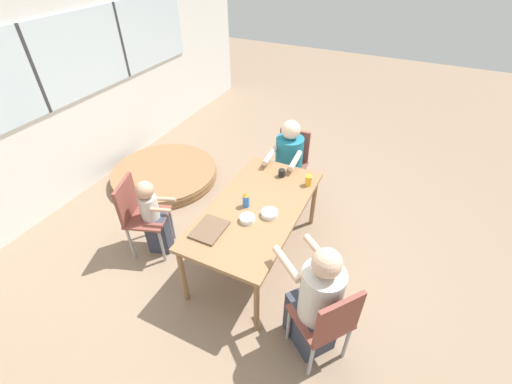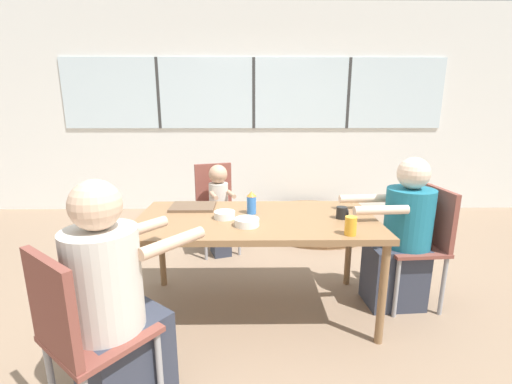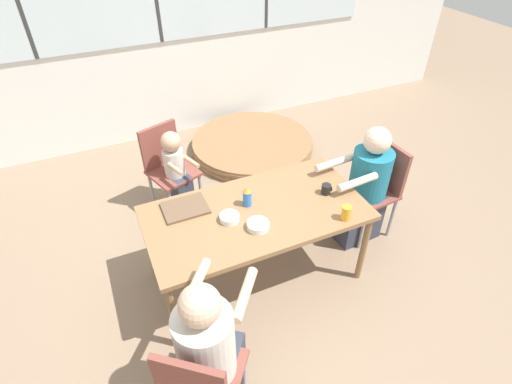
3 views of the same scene
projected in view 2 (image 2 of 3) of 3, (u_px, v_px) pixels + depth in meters
The scene contains 16 objects.
ground_plane at pixel (256, 309), 2.52m from camera, with size 16.00×16.00×0.00m, color #8C725B.
wall_back_with_windows at pixel (254, 110), 4.76m from camera, with size 8.40×0.08×2.80m.
dining_table at pixel (256, 225), 2.36m from camera, with size 1.64×0.85×0.71m.
chair_for_woman_green_shirt at pixel (79, 328), 1.45m from camera, with size 0.56×0.56×0.89m.
chair_for_man_blue_shirt at pixel (424, 236), 2.49m from camera, with size 0.43×0.43×0.89m.
chair_for_toddler at pixel (216, 199), 3.51m from camera, with size 0.51×0.51×0.89m.
person_woman_green_shirt at pixel (116, 313), 1.58m from camera, with size 0.61×0.65×1.15m.
person_man_blue_shirt at pixel (401, 241), 2.48m from camera, with size 0.64×0.38×1.11m.
person_toddler at pixel (220, 211), 3.39m from camera, with size 0.29×0.38×0.91m.
food_tray_dark at pixel (193, 207), 2.57m from camera, with size 0.33×0.25×0.02m.
coffee_mug at pixel (342, 213), 2.32m from camera, with size 0.08×0.07×0.08m.
sippy_cup at pixel (252, 202), 2.42m from camera, with size 0.07×0.07×0.16m.
juice_glass at pixel (351, 226), 2.01m from camera, with size 0.07×0.07×0.11m.
bowl_white_shallow at pixel (247, 222), 2.18m from camera, with size 0.16×0.16×0.05m.
bowl_cereal at pixel (225, 215), 2.33m from camera, with size 0.14×0.14×0.05m.
folded_table_stack at pixel (315, 221), 4.25m from camera, with size 1.46×1.46×0.15m.
Camera 2 is at (-0.03, -2.24, 1.44)m, focal length 24.00 mm.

